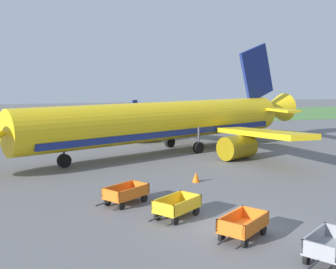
{
  "coord_description": "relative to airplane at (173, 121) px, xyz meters",
  "views": [
    {
      "loc": [
        -8.63,
        -17.28,
        7.13
      ],
      "look_at": [
        0.57,
        13.57,
        2.8
      ],
      "focal_mm": 43.86,
      "sensor_mm": 36.0,
      "label": 1
    }
  ],
  "objects": [
    {
      "name": "ground_plane",
      "position": [
        -3.28,
        -21.08,
        -3.05
      ],
      "size": [
        220.0,
        220.0,
        0.0
      ],
      "primitive_type": "plane",
      "color": "slate"
    },
    {
      "name": "baggage_cart_fourth_in_row",
      "position": [
        -7.68,
        -15.7,
        -2.45
      ],
      "size": [
        3.35,
        2.61,
        1.07
      ],
      "color": "orange",
      "rests_on": "ground"
    },
    {
      "name": "baggage_cart_second_in_row",
      "position": [
        -3.58,
        -22.28,
        -2.45
      ],
      "size": [
        3.3,
        2.7,
        1.07
      ],
      "color": "orange",
      "rests_on": "ground"
    },
    {
      "name": "airplane",
      "position": [
        0.0,
        0.0,
        0.0
      ],
      "size": [
        35.99,
        29.4,
        11.34
      ],
      "color": "yellow",
      "rests_on": "ground"
    },
    {
      "name": "baggage_cart_third_in_row",
      "position": [
        -5.59,
        -18.81,
        -2.45
      ],
      "size": [
        3.31,
        2.68,
        1.07
      ],
      "color": "gold",
      "rests_on": "ground"
    },
    {
      "name": "grass_strip",
      "position": [
        -3.28,
        38.02,
        -3.02
      ],
      "size": [
        220.0,
        28.0,
        0.06
      ],
      "primitive_type": "cube",
      "color": "#518442",
      "rests_on": "ground"
    },
    {
      "name": "baggage_cart_nearest",
      "position": [
        -1.35,
        -25.37,
        -2.45
      ],
      "size": [
        3.38,
        2.55,
        1.07
      ],
      "color": "gray",
      "rests_on": "ground"
    },
    {
      "name": "traffic_cone_near_plane",
      "position": [
        -2.01,
        -12.05,
        -2.7
      ],
      "size": [
        0.54,
        0.54,
        0.71
      ],
      "primitive_type": "cone",
      "color": "orange",
      "rests_on": "ground"
    }
  ]
}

